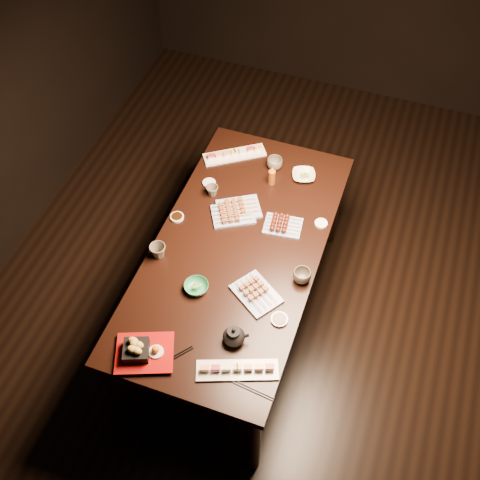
% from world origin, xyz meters
% --- Properties ---
extents(ground, '(5.00, 5.00, 0.00)m').
position_xyz_m(ground, '(0.00, 0.00, 0.00)').
color(ground, black).
rests_on(ground, ground).
extents(dining_table, '(0.95, 1.82, 0.75)m').
position_xyz_m(dining_table, '(-0.33, -0.07, 0.38)').
color(dining_table, black).
rests_on(dining_table, ground).
extents(sushi_platter_near, '(0.40, 0.24, 0.05)m').
position_xyz_m(sushi_platter_near, '(-0.08, -0.76, 0.77)').
color(sushi_platter_near, white).
rests_on(sushi_platter_near, dining_table).
extents(sushi_platter_far, '(0.38, 0.31, 0.05)m').
position_xyz_m(sushi_platter_far, '(-0.59, 0.61, 0.77)').
color(sushi_platter_far, white).
rests_on(sushi_platter_far, dining_table).
extents(yakitori_plate_center, '(0.30, 0.28, 0.06)m').
position_xyz_m(yakitori_plate_center, '(-0.41, 0.20, 0.78)').
color(yakitori_plate_center, '#828EB6').
rests_on(yakitori_plate_center, dining_table).
extents(yakitori_plate_right, '(0.30, 0.28, 0.06)m').
position_xyz_m(yakitori_plate_right, '(-0.13, -0.32, 0.78)').
color(yakitori_plate_right, '#828EB6').
rests_on(yakitori_plate_right, dining_table).
extents(yakitori_plate_left, '(0.29, 0.27, 0.06)m').
position_xyz_m(yakitori_plate_left, '(-0.43, 0.15, 0.78)').
color(yakitori_plate_left, '#828EB6').
rests_on(yakitori_plate_left, dining_table).
extents(tsukune_plate, '(0.23, 0.18, 0.05)m').
position_xyz_m(tsukune_plate, '(-0.14, 0.16, 0.78)').
color(tsukune_plate, '#828EB6').
rests_on(tsukune_plate, dining_table).
extents(edamame_bowl_green, '(0.14, 0.14, 0.04)m').
position_xyz_m(edamame_bowl_green, '(-0.44, -0.39, 0.77)').
color(edamame_bowl_green, '#287B4B').
rests_on(edamame_bowl_green, dining_table).
extents(edamame_bowl_cream, '(0.17, 0.17, 0.03)m').
position_xyz_m(edamame_bowl_cream, '(-0.13, 0.57, 0.77)').
color(edamame_bowl_cream, beige).
rests_on(edamame_bowl_cream, dining_table).
extents(tempura_tray, '(0.34, 0.31, 0.10)m').
position_xyz_m(tempura_tray, '(-0.53, -0.83, 0.80)').
color(tempura_tray, black).
rests_on(tempura_tray, dining_table).
extents(teacup_near_left, '(0.12, 0.12, 0.08)m').
position_xyz_m(teacup_near_left, '(-0.71, -0.26, 0.79)').
color(teacup_near_left, brown).
rests_on(teacup_near_left, dining_table).
extents(teacup_mid_right, '(0.12, 0.12, 0.07)m').
position_xyz_m(teacup_mid_right, '(0.06, -0.15, 0.79)').
color(teacup_mid_right, brown).
rests_on(teacup_mid_right, dining_table).
extents(teacup_far_left, '(0.08, 0.08, 0.07)m').
position_xyz_m(teacup_far_left, '(-0.60, 0.26, 0.78)').
color(teacup_far_left, brown).
rests_on(teacup_far_left, dining_table).
extents(teacup_far_right, '(0.11, 0.11, 0.07)m').
position_xyz_m(teacup_far_right, '(-0.32, 0.59, 0.79)').
color(teacup_far_right, brown).
rests_on(teacup_far_right, dining_table).
extents(teapot, '(0.16, 0.16, 0.11)m').
position_xyz_m(teapot, '(-0.15, -0.61, 0.80)').
color(teapot, black).
rests_on(teapot, dining_table).
extents(condiment_bottle, '(0.05, 0.05, 0.13)m').
position_xyz_m(condiment_bottle, '(-0.30, 0.46, 0.82)').
color(condiment_bottle, brown).
rests_on(condiment_bottle, dining_table).
extents(sauce_dish_west, '(0.10, 0.10, 0.01)m').
position_xyz_m(sauce_dish_west, '(-0.73, 0.02, 0.76)').
color(sauce_dish_west, white).
rests_on(sauce_dish_west, dining_table).
extents(sauce_dish_east, '(0.10, 0.10, 0.01)m').
position_xyz_m(sauce_dish_east, '(0.06, 0.25, 0.76)').
color(sauce_dish_east, white).
rests_on(sauce_dish_east, dining_table).
extents(sauce_dish_se, '(0.09, 0.09, 0.02)m').
position_xyz_m(sauce_dish_se, '(0.03, -0.43, 0.76)').
color(sauce_dish_se, white).
rests_on(sauce_dish_se, dining_table).
extents(sauce_dish_nw, '(0.09, 0.09, 0.01)m').
position_xyz_m(sauce_dish_nw, '(-0.65, 0.33, 0.76)').
color(sauce_dish_nw, white).
rests_on(sauce_dish_nw, dining_table).
extents(chopsticks_near, '(0.15, 0.19, 0.01)m').
position_xyz_m(chopsticks_near, '(-0.39, -0.80, 0.75)').
color(chopsticks_near, black).
rests_on(chopsticks_near, dining_table).
extents(chopsticks_se, '(0.22, 0.04, 0.01)m').
position_xyz_m(chopsticks_se, '(0.02, -0.82, 0.75)').
color(chopsticks_se, black).
rests_on(chopsticks_se, dining_table).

